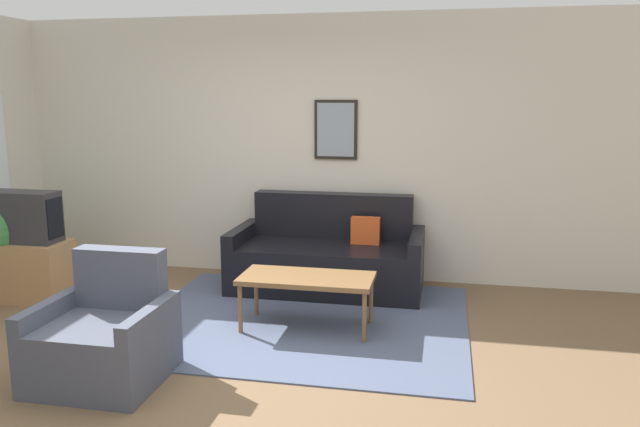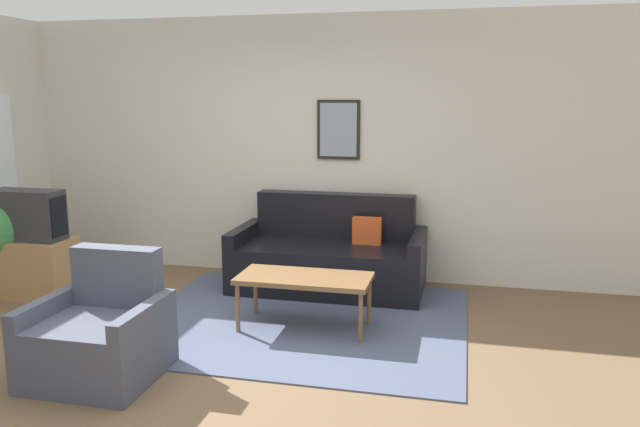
{
  "view_description": "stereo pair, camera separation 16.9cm",
  "coord_description": "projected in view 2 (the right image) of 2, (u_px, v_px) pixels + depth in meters",
  "views": [
    {
      "loc": [
        1.59,
        -3.88,
        1.89
      ],
      "look_at": [
        0.49,
        1.51,
        0.85
      ],
      "focal_mm": 35.0,
      "sensor_mm": 36.0,
      "label": 1
    },
    {
      "loc": [
        1.75,
        -3.84,
        1.89
      ],
      "look_at": [
        0.49,
        1.51,
        0.85
      ],
      "focal_mm": 35.0,
      "sensor_mm": 36.0,
      "label": 2
    }
  ],
  "objects": [
    {
      "name": "ground_plane",
      "position": [
        203.0,
        367.0,
        4.42
      ],
      "size": [
        16.0,
        16.0,
        0.0
      ],
      "primitive_type": "plane",
      "color": "brown"
    },
    {
      "name": "area_rug",
      "position": [
        302.0,
        320.0,
        5.32
      ],
      "size": [
        2.75,
        2.35,
        0.01
      ],
      "color": "#4C5670",
      "rests_on": "ground_plane"
    },
    {
      "name": "wall_back",
      "position": [
        295.0,
        148.0,
        6.52
      ],
      "size": [
        8.0,
        0.09,
        2.7
      ],
      "color": "beige",
      "rests_on": "ground_plane"
    },
    {
      "name": "couch",
      "position": [
        330.0,
        258.0,
        6.17
      ],
      "size": [
        1.86,
        0.9,
        0.91
      ],
      "color": "black",
      "rests_on": "ground_plane"
    },
    {
      "name": "coffee_table",
      "position": [
        305.0,
        281.0,
        5.07
      ],
      "size": [
        1.08,
        0.51,
        0.45
      ],
      "color": "brown",
      "rests_on": "ground_plane"
    },
    {
      "name": "tv_stand",
      "position": [
        31.0,
        268.0,
        5.93
      ],
      "size": [
        0.8,
        0.44,
        0.55
      ],
      "color": "#A87F51",
      "rests_on": "ground_plane"
    },
    {
      "name": "tv",
      "position": [
        27.0,
        215.0,
        5.84
      ],
      "size": [
        0.69,
        0.28,
        0.47
      ],
      "color": "#2D2D33",
      "rests_on": "tv_stand"
    },
    {
      "name": "armchair",
      "position": [
        100.0,
        336.0,
        4.24
      ],
      "size": [
        0.82,
        0.76,
        0.84
      ],
      "rotation": [
        0.0,
        0.0,
        -0.19
      ],
      "color": "#474C5B",
      "rests_on": "ground_plane"
    },
    {
      "name": "potted_plant_by_window",
      "position": [
        26.0,
        234.0,
        6.39
      ],
      "size": [
        0.48,
        0.48,
        0.76
      ],
      "color": "slate",
      "rests_on": "ground_plane"
    }
  ]
}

